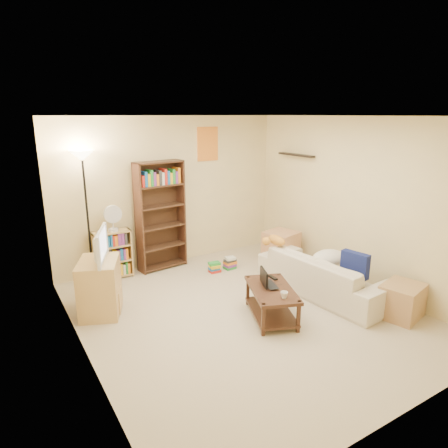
% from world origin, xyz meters
% --- Properties ---
extents(room, '(4.50, 4.54, 2.52)m').
position_xyz_m(room, '(0.00, 0.01, 1.62)').
color(room, '#C2B592').
rests_on(room, ground).
extents(sofa, '(2.13, 1.14, 0.58)m').
position_xyz_m(sofa, '(1.30, -0.11, 0.29)').
color(sofa, beige).
rests_on(sofa, ground).
extents(navy_pillow, '(0.19, 0.40, 0.34)m').
position_xyz_m(navy_pillow, '(1.44, -0.53, 0.56)').
color(navy_pillow, navy).
rests_on(navy_pillow, sofa).
extents(cream_blanket, '(0.54, 0.38, 0.23)m').
position_xyz_m(cream_blanket, '(1.44, -0.05, 0.50)').
color(cream_blanket, silver).
rests_on(cream_blanket, sofa).
extents(tabby_cat, '(0.46, 0.19, 0.16)m').
position_xyz_m(tabby_cat, '(0.98, 0.63, 0.66)').
color(tabby_cat, orange).
rests_on(tabby_cat, sofa).
extents(coffee_table, '(0.81, 1.04, 0.41)m').
position_xyz_m(coffee_table, '(0.21, -0.29, 0.26)').
color(coffee_table, '#402618').
rests_on(coffee_table, ground).
extents(laptop, '(0.44, 0.39, 0.03)m').
position_xyz_m(laptop, '(0.28, -0.24, 0.42)').
color(laptop, black).
rests_on(laptop, coffee_table).
extents(laptop_screen, '(0.12, 0.29, 0.20)m').
position_xyz_m(laptop_screen, '(0.16, -0.19, 0.53)').
color(laptop_screen, white).
rests_on(laptop_screen, laptop).
extents(mug, '(0.18, 0.18, 0.08)m').
position_xyz_m(mug, '(0.16, -0.59, 0.45)').
color(mug, white).
rests_on(mug, coffee_table).
extents(tv_remote, '(0.06, 0.17, 0.02)m').
position_xyz_m(tv_remote, '(0.42, -0.04, 0.42)').
color(tv_remote, black).
rests_on(tv_remote, coffee_table).
extents(tv_stand, '(0.70, 0.80, 0.72)m').
position_xyz_m(tv_stand, '(-1.60, 0.99, 0.36)').
color(tv_stand, tan).
rests_on(tv_stand, ground).
extents(television, '(0.79, 0.61, 0.41)m').
position_xyz_m(television, '(-1.60, 0.99, 0.92)').
color(television, black).
rests_on(television, tv_stand).
extents(tall_bookshelf, '(0.83, 0.36, 1.80)m').
position_xyz_m(tall_bookshelf, '(-0.29, 2.05, 0.95)').
color(tall_bookshelf, '#46261B').
rests_on(tall_bookshelf, ground).
extents(short_bookshelf, '(0.60, 0.24, 0.77)m').
position_xyz_m(short_bookshelf, '(-1.13, 2.05, 0.38)').
color(short_bookshelf, tan).
rests_on(short_bookshelf, ground).
extents(desk_fan, '(0.27, 0.15, 0.42)m').
position_xyz_m(desk_fan, '(-1.08, 2.01, 1.00)').
color(desk_fan, silver).
rests_on(desk_fan, short_bookshelf).
extents(floor_lamp, '(0.34, 0.34, 2.03)m').
position_xyz_m(floor_lamp, '(-1.45, 2.05, 1.62)').
color(floor_lamp, black).
rests_on(floor_lamp, ground).
extents(side_table, '(0.60, 0.60, 0.57)m').
position_xyz_m(side_table, '(1.56, 1.17, 0.28)').
color(side_table, tan).
rests_on(side_table, ground).
extents(end_cabinet, '(0.62, 0.55, 0.44)m').
position_xyz_m(end_cabinet, '(1.65, -1.14, 0.22)').
color(end_cabinet, tan).
rests_on(end_cabinet, ground).
extents(book_stacks, '(0.50, 0.16, 0.20)m').
position_xyz_m(book_stacks, '(0.52, 1.41, 0.09)').
color(book_stacks, red).
rests_on(book_stacks, ground).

